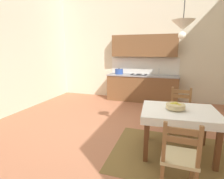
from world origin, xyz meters
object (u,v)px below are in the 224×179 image
at_px(dining_table, 179,118).
at_px(fruit_bowl, 175,106).
at_px(dining_chair_kitchen_side, 181,112).
at_px(dining_chair_camera_side, 179,158).
at_px(kitchen_cabinetry, 142,76).
at_px(pendant_lamp, 183,26).

distance_m(dining_table, fruit_bowl, 0.21).
xyz_separation_m(dining_chair_kitchen_side, dining_chair_camera_side, (-0.10, -1.76, 0.00)).
xyz_separation_m(kitchen_cabinetry, fruit_bowl, (0.99, -3.08, -0.04)).
xyz_separation_m(dining_table, dining_chair_camera_side, (-0.02, -0.89, -0.17)).
height_order(kitchen_cabinetry, dining_chair_camera_side, kitchen_cabinetry).
bearing_deg(dining_chair_kitchen_side, fruit_bowl, -99.40).
distance_m(kitchen_cabinetry, dining_table, 3.26).
distance_m(dining_table, dining_chair_camera_side, 0.90).
xyz_separation_m(kitchen_cabinetry, dining_table, (1.06, -3.08, -0.24)).
relative_size(dining_table, pendant_lamp, 1.55).
height_order(dining_chair_kitchen_side, pendant_lamp, pendant_lamp).
distance_m(dining_table, pendant_lamp, 1.42).
bearing_deg(dining_chair_camera_side, dining_chair_kitchen_side, 86.90).
distance_m(dining_chair_camera_side, pendant_lamp, 1.76).
relative_size(dining_chair_kitchen_side, dining_chair_camera_side, 1.00).
height_order(dining_table, dining_chair_kitchen_side, dining_chair_kitchen_side).
xyz_separation_m(dining_chair_kitchen_side, fruit_bowl, (-0.15, -0.88, 0.37)).
distance_m(dining_table, dining_chair_kitchen_side, 0.89).
height_order(kitchen_cabinetry, pendant_lamp, pendant_lamp).
distance_m(fruit_bowl, pendant_lamp, 1.22).
relative_size(dining_chair_camera_side, fruit_bowl, 3.10).
bearing_deg(fruit_bowl, dining_chair_kitchen_side, 80.60).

